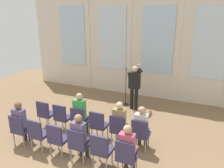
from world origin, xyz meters
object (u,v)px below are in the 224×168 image
Objects in this scene: audience_r0_c2 at (81,112)px; chair_r0_c3 at (98,124)px; chair_r1_c5 at (126,155)px; chair_r0_c4 at (119,128)px; mic_stand at (126,97)px; chair_r1_c3 at (78,143)px; chair_r1_c0 at (20,128)px; audience_r1_c0 at (21,121)px; chair_r0_c1 at (62,116)px; chair_r1_c4 at (101,149)px; audience_r1_c5 at (128,147)px; chair_r0_c5 at (140,133)px; audience_r0_c4 at (120,121)px; chair_r1_c1 at (38,133)px; chair_r1_c2 at (57,138)px; audience_r1_c3 at (80,135)px; speaker at (134,84)px; chair_r0_c2 at (80,120)px; chair_r0_c0 at (45,113)px; audience_r0_c5 at (142,125)px.

audience_r0_c2 reaches higher than chair_r0_c3.
chair_r0_c4 is at bearing 119.75° from chair_r1_c5.
mic_stand is 3.93m from chair_r1_c3.
chair_r1_c3 is at bearing -87.46° from mic_stand.
audience_r1_c0 reaches higher than chair_r1_c0.
chair_r0_c3 is at bearing 0.00° from chair_r0_c1.
chair_r1_c4 is at bearing -90.00° from chair_r0_c4.
mic_stand is 2.79m from audience_r0_c2.
chair_r1_c0 is 3.23m from audience_r1_c5.
chair_r0_c3 is 1.29m from chair_r0_c5.
chair_r1_c1 is at bearing -147.97° from audience_r0_c4.
mic_stand is 4.24m from audience_r1_c0.
chair_r1_c2 is at bearing -149.74° from chair_r0_c5.
audience_r1_c0 is at bearing 90.00° from chair_r1_c0.
audience_r1_c3 is (1.29, -1.04, 0.19)m from chair_r0_c1.
mic_stand is 4.08m from chair_r1_c1.
speaker is at bearing 111.90° from chair_r0_c5.
chair_r1_c0 and chair_r1_c3 have the same top height.
chair_r0_c5 is at bearing -68.10° from speaker.
chair_r0_c2 is at bearing 180.00° from chair_r0_c4.
audience_r0_c4 and audience_r1_c0 have the same top height.
mic_stand is 2.84m from chair_r0_c2.
chair_r1_c1 is (0.00, -1.13, 0.00)m from chair_r0_c1.
chair_r1_c1 is at bearing 0.00° from chair_r1_c0.
audience_r0_c4 is (2.58, 0.08, 0.20)m from chair_r0_c0.
chair_r1_c0 is at bearing -138.82° from chair_r0_c2.
audience_r0_c5 is 1.38m from chair_r1_c4.
chair_r1_c5 is 0.73× the size of audience_r1_c5.
chair_r1_c5 is (1.29, -0.08, -0.19)m from audience_r1_c3.
chair_r0_c2 is at bearing -108.78° from speaker.
audience_r0_c2 reaches higher than chair_r0_c1.
chair_r1_c3 is (-0.64, -1.21, -0.20)m from audience_r0_c4.
audience_r0_c5 is at bearing -67.44° from speaker.
chair_r1_c3 is (1.93, 0.00, 0.00)m from chair_r1_c0.
chair_r1_c4 is at bearing -1.82° from audience_r1_c0.
chair_r0_c4 is 1.13m from chair_r1_c4.
audience_r1_c0 reaches higher than chair_r1_c5.
chair_r0_c4 and chair_r1_c1 have the same top height.
audience_r1_c0 is at bearing -179.97° from audience_r1_c5.
chair_r1_c0 is at bearing 180.00° from chair_r1_c4.
chair_r0_c2 is at bearing 149.74° from chair_r1_c5.
audience_r0_c5 reaches higher than chair_r0_c2.
mic_stand is 1.21× the size of audience_r1_c5.
chair_r0_c4 is 0.73× the size of audience_r0_c5.
chair_r1_c5 is at bearing -60.25° from chair_r0_c4.
chair_r0_c5 is at bearing 0.00° from chair_r0_c3.
chair_r0_c3 is at bearing -95.30° from speaker.
audience_r1_c3 is at bearing 176.35° from chair_r1_c5.
audience_r1_c0 is 1.01× the size of audience_r1_c3.
mic_stand is 2.92m from chair_r0_c4.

